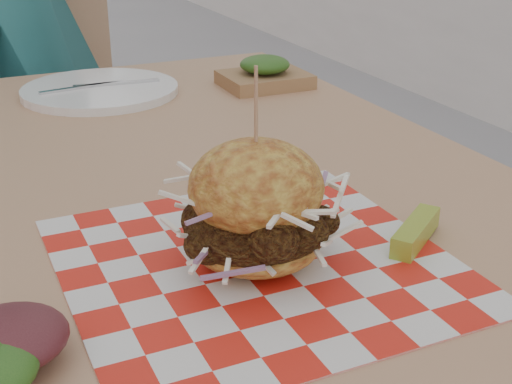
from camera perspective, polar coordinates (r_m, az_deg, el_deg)
patio_table at (r=0.94m, az=-6.15°, el=-3.04°), size 0.80×1.20×0.75m
patio_chair at (r=1.94m, az=-17.08°, el=6.35°), size 0.53×0.54×0.95m
paper_liner at (r=0.69m, az=-0.00°, el=-5.64°), size 0.36×0.36×0.00m
sandwich at (r=0.67m, az=-0.00°, el=-1.57°), size 0.17×0.17×0.19m
pickle_spear at (r=0.74m, az=12.65°, el=-3.13°), size 0.09×0.07×0.02m
place_setting at (r=1.28m, az=-12.36°, el=7.97°), size 0.27×0.27×0.02m
kraft_tray at (r=1.30m, az=0.70°, el=9.42°), size 0.15×0.12×0.06m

